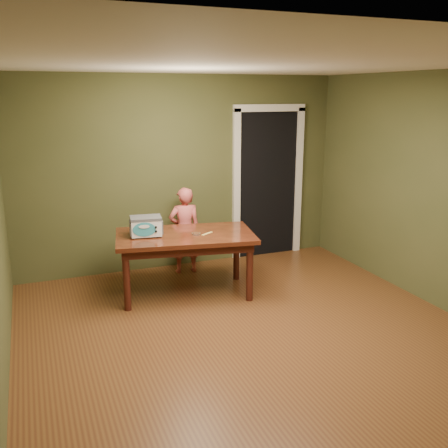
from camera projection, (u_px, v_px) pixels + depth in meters
name	position (u px, v px, depth m)	size (l,w,h in m)	color
floor	(259.00, 343.00, 4.85)	(5.00, 5.00, 0.00)	brown
room_shell	(262.00, 169.00, 4.41)	(4.52, 5.02, 2.61)	#494B28
doorway	(259.00, 181.00, 7.54)	(1.10, 0.66, 2.25)	black
dining_table	(185.00, 242.00, 5.89)	(1.73, 1.17, 0.75)	black
toy_oven	(146.00, 226.00, 5.74)	(0.40, 0.30, 0.23)	#4C4F54
baking_pan	(196.00, 234.00, 5.82)	(0.10, 0.10, 0.02)	silver
spatula	(207.00, 234.00, 5.86)	(0.18, 0.03, 0.01)	#ECCF66
child	(185.00, 230.00, 6.64)	(0.42, 0.28, 1.16)	#D65A58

